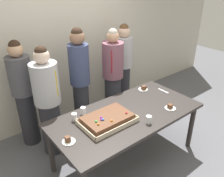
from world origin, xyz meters
TOP-DOWN VIEW (x-y plane):
  - ground_plane at (0.00, 0.00)m, footprint 12.00×12.00m
  - interior_back_panel at (0.00, 1.60)m, footprint 8.00×0.12m
  - party_table at (0.00, 0.00)m, footprint 2.04×1.00m
  - sheet_cake at (-0.33, -0.01)m, footprint 0.66×0.45m
  - plated_slice_near_left at (0.66, 0.35)m, footprint 0.15×0.15m
  - plated_slice_near_right at (-0.89, -0.03)m, footprint 0.15×0.15m
  - plated_slice_far_left at (0.54, -0.28)m, footprint 0.15×0.15m
  - drink_cup_nearest at (0.06, -0.33)m, footprint 0.07×0.07m
  - drink_cup_middle at (-0.63, 0.29)m, footprint 0.07×0.07m
  - drink_cup_far_end at (-0.46, 0.34)m, footprint 0.07×0.07m
  - cake_server_utensil at (0.87, 0.12)m, footprint 0.03×0.20m
  - person_serving_front at (-0.92, 1.22)m, footprint 0.33×0.33m
  - person_green_shirt_behind at (0.46, 0.87)m, footprint 0.35×0.35m
  - person_striped_tie_right at (0.96, 1.19)m, footprint 0.33×0.33m
  - person_far_right_suit at (-0.13, 0.95)m, footprint 0.31×0.31m
  - person_left_edge_reaching at (-0.74, 0.81)m, footprint 0.36×0.36m

SIDE VIEW (x-z plane):
  - ground_plane at x=0.00m, z-range 0.00..0.00m
  - party_table at x=0.00m, z-range 0.31..1.08m
  - cake_server_utensil at x=0.87m, z-range 0.77..0.78m
  - plated_slice_far_left at x=0.54m, z-range 0.76..0.82m
  - plated_slice_near_right at x=-0.89m, z-range 0.75..0.83m
  - plated_slice_near_left at x=0.66m, z-range 0.76..0.83m
  - sheet_cake at x=-0.33m, z-range 0.75..0.88m
  - drink_cup_nearest at x=0.06m, z-range 0.77..0.87m
  - drink_cup_middle at x=-0.63m, z-range 0.77..0.87m
  - drink_cup_far_end at x=-0.46m, z-range 0.77..0.87m
  - person_left_edge_reaching at x=-0.74m, z-range 0.02..1.66m
  - person_striped_tie_right at x=0.96m, z-range 0.04..1.67m
  - person_serving_front at x=-0.92m, z-range 0.03..1.69m
  - person_green_shirt_behind at x=0.46m, z-range 0.03..1.71m
  - person_far_right_suit at x=-0.13m, z-range 0.06..1.82m
  - interior_back_panel at x=0.00m, z-range 0.00..3.00m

